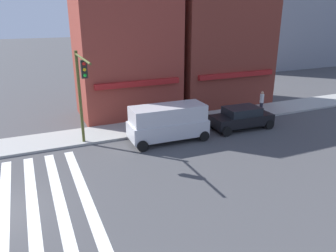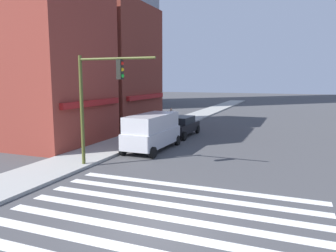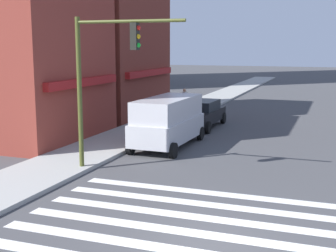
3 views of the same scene
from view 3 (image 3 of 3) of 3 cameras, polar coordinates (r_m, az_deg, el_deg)
ground_plane at (r=11.71m, az=4.86°, el=-14.19°), size 200.00×200.00×0.00m
crosswalk_stripes at (r=11.71m, az=4.86°, el=-14.18°), size 8.30×10.80×0.01m
storefront_row at (r=28.37m, az=-10.32°, el=11.26°), size 16.49×5.30×11.34m
traffic_signal at (r=17.41m, az=-7.99°, el=7.08°), size 0.32×4.27×5.79m
van_silver at (r=22.02m, az=0.00°, el=0.73°), size 5.05×2.22×2.34m
sedan_black at (r=27.44m, az=4.07°, el=1.57°), size 4.45×2.02×1.59m
pedestrian_white_shirt at (r=31.35m, az=2.04°, el=3.04°), size 0.32×0.32×1.77m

